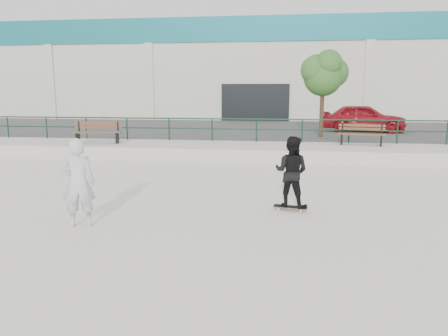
# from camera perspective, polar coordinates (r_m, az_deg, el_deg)

# --- Properties ---
(ground) EXTENTS (120.00, 120.00, 0.00)m
(ground) POSITION_cam_1_polar(r_m,az_deg,el_deg) (9.31, -6.59, -7.34)
(ground) COLOR silver
(ground) RESTS_ON ground
(ledge) EXTENTS (30.00, 3.00, 0.50)m
(ledge) POSITION_cam_1_polar(r_m,az_deg,el_deg) (18.40, 0.85, 2.27)
(ledge) COLOR beige
(ledge) RESTS_ON ground
(parking_strip) EXTENTS (60.00, 14.00, 0.50)m
(parking_strip) POSITION_cam_1_polar(r_m,az_deg,el_deg) (26.80, 3.14, 4.77)
(parking_strip) COLOR #363636
(parking_strip) RESTS_ON ground
(railing) EXTENTS (28.00, 0.06, 1.03)m
(railing) POSITION_cam_1_polar(r_m,az_deg,el_deg) (19.58, 1.33, 5.67)
(railing) COLOR #143922
(railing) RESTS_ON ledge
(commercial_building) EXTENTS (44.20, 16.33, 8.00)m
(commercial_building) POSITION_cam_1_polar(r_m,az_deg,el_deg) (40.68, 4.95, 12.71)
(commercial_building) COLOR silver
(commercial_building) RESTS_ON ground
(bench_left) EXTENTS (2.09, 0.99, 0.93)m
(bench_left) POSITION_cam_1_polar(r_m,az_deg,el_deg) (19.73, -16.17, 4.48)
(bench_left) COLOR brown
(bench_left) RESTS_ON ledge
(bench_right) EXTENTS (1.96, 0.87, 0.87)m
(bench_right) POSITION_cam_1_polar(r_m,az_deg,el_deg) (19.20, 17.51, 4.18)
(bench_right) COLOR brown
(bench_right) RESTS_ON ledge
(tree) EXTENTS (2.33, 2.07, 4.14)m
(tree) POSITION_cam_1_polar(r_m,az_deg,el_deg) (21.97, 12.91, 12.08)
(tree) COLOR #4F3327
(tree) RESTS_ON parking_strip
(red_car) EXTENTS (4.66, 2.41, 1.52)m
(red_car) POSITION_cam_1_polar(r_m,az_deg,el_deg) (25.38, 17.79, 6.27)
(red_car) COLOR maroon
(red_car) RESTS_ON parking_strip
(skateboard) EXTENTS (0.80, 0.34, 0.09)m
(skateboard) POSITION_cam_1_polar(r_m,az_deg,el_deg) (10.42, 8.66, -5.07)
(skateboard) COLOR black
(skateboard) RESTS_ON ground
(standing_skater) EXTENTS (0.96, 0.84, 1.65)m
(standing_skater) POSITION_cam_1_polar(r_m,az_deg,el_deg) (10.23, 8.79, -0.48)
(standing_skater) COLOR black
(standing_skater) RESTS_ON skateboard
(seated_skater) EXTENTS (0.78, 0.63, 1.85)m
(seated_skater) POSITION_cam_1_polar(r_m,az_deg,el_deg) (9.38, -18.50, -1.86)
(seated_skater) COLOR silver
(seated_skater) RESTS_ON ground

